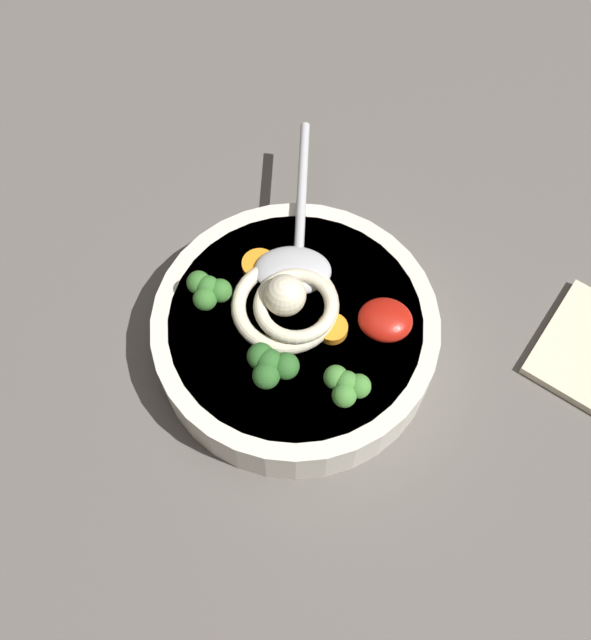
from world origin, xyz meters
The scene contains 10 objects.
table_slab centered at (0.00, 0.00, 1.37)cm, with size 135.20×135.20×2.75cm, color #5B5651.
soup_bowl centered at (0.96, 3.25, 5.07)cm, with size 22.11×22.11×4.50cm.
noodle_pile centered at (0.51, 3.96, 8.38)cm, with size 9.08×8.90×3.65cm.
soup_spoon centered at (0.18, 8.45, 8.05)cm, with size 6.59×17.52×1.60cm.
chili_sauce_dollop centered at (7.63, 4.08, 8.17)cm, with size 4.11×3.70×1.85cm, color #B2190F.
broccoli_floret_front centered at (5.63, -2.04, 8.95)cm, with size 3.44×2.96×2.72cm.
broccoli_floret_right centered at (-5.78, 3.55, 9.01)cm, with size 3.56×3.06×2.81cm.
broccoli_floret_near_spoon centered at (0.23, -1.63, 9.16)cm, with size 3.87×3.33×3.06cm.
carrot_slice_far centered at (3.84, 2.85, 7.64)cm, with size 2.35×2.35×0.79cm, color orange.
carrot_slice_extra_b centered at (-2.77, 7.38, 7.55)cm, with size 2.74×2.74×0.61cm, color orange.
Camera 1 is at (5.92, -21.79, 55.22)cm, focal length 40.20 mm.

